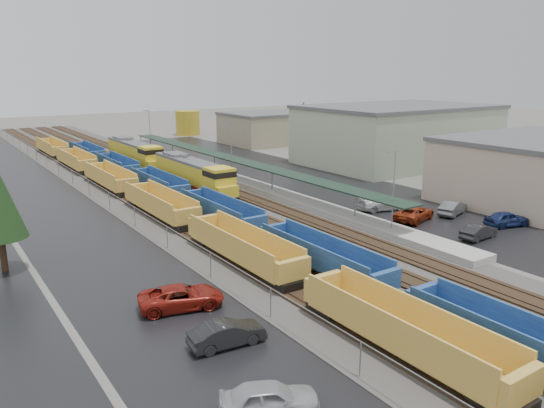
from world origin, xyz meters
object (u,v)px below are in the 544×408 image
(parked_car_west_a, at_px, (269,399))
(parked_car_east_b, at_px, (414,213))
(locomotive_trail, at_px, (135,154))
(well_string_yellow, at_px, (160,206))
(parked_car_east_d, at_px, (507,219))
(parked_car_east_a, at_px, (479,232))
(storage_tank, at_px, (188,123))
(locomotive_lead, at_px, (194,175))
(parked_car_west_c, at_px, (181,297))
(well_string_blue, at_px, (220,212))
(parked_car_east_e, at_px, (453,208))
(parked_car_east_c, at_px, (382,203))
(parked_car_west_b, at_px, (227,334))

(parked_car_west_a, distance_m, parked_car_east_b, 34.91)
(locomotive_trail, relative_size, well_string_yellow, 0.16)
(locomotive_trail, height_order, parked_car_east_d, locomotive_trail)
(locomotive_trail, xyz_separation_m, parked_car_east_a, (13.18, -52.73, -1.60))
(storage_tank, relative_size, parked_car_east_b, 1.04)
(locomotive_trail, distance_m, parked_car_east_d, 55.18)
(locomotive_lead, height_order, locomotive_trail, same)
(well_string_yellow, distance_m, parked_car_west_c, 22.87)
(well_string_yellow, xyz_separation_m, parked_car_west_a, (-8.86, -33.89, -0.45))
(well_string_blue, xyz_separation_m, parked_car_east_e, (22.17, -10.94, -0.39))
(locomotive_lead, distance_m, parked_car_east_e, 30.95)
(locomotive_trail, distance_m, storage_tank, 44.52)
(parked_car_east_a, xyz_separation_m, parked_car_east_c, (0.14, 12.33, 0.10))
(locomotive_trail, relative_size, parked_car_west_a, 4.16)
(locomotive_trail, height_order, storage_tank, storage_tank)
(parked_car_west_c, distance_m, parked_car_east_c, 30.68)
(parked_car_east_d, bearing_deg, storage_tank, 10.28)
(parked_car_east_c, height_order, parked_car_east_e, parked_car_east_c)
(parked_car_east_a, xyz_separation_m, parked_car_east_e, (4.99, 6.72, 0.07))
(locomotive_lead, relative_size, parked_car_west_c, 3.44)
(parked_car_east_b, bearing_deg, well_string_blue, 42.14)
(parked_car_west_c, bearing_deg, well_string_blue, -21.69)
(parked_car_east_b, height_order, parked_car_east_c, parked_car_east_c)
(locomotive_trail, distance_m, well_string_yellow, 30.42)
(locomotive_trail, bearing_deg, parked_car_east_d, -69.95)
(parked_car_east_d, bearing_deg, locomotive_trail, 34.99)
(storage_tank, height_order, parked_car_west_b, storage_tank)
(locomotive_trail, bearing_deg, parked_car_east_b, -73.90)
(locomotive_lead, distance_m, parked_car_east_c, 23.58)
(well_string_blue, bearing_deg, parked_car_east_c, -17.11)
(locomotive_lead, height_order, parked_car_east_e, locomotive_lead)
(locomotive_lead, relative_size, parked_car_west_a, 4.16)
(parked_car_west_b, distance_m, parked_car_west_c, 5.89)
(well_string_yellow, distance_m, well_string_blue, 6.99)
(parked_car_west_a, xyz_separation_m, parked_car_east_e, (35.03, 17.21, -0.01))
(well_string_blue, xyz_separation_m, parked_car_west_a, (-12.86, -28.15, -0.38))
(locomotive_trail, height_order, parked_car_west_b, locomotive_trail)
(parked_car_west_b, height_order, parked_car_east_b, parked_car_east_b)
(locomotive_lead, distance_m, parked_car_east_d, 36.19)
(locomotive_lead, bearing_deg, parked_car_west_b, -113.28)
(parked_car_west_c, bearing_deg, locomotive_trail, -2.68)
(locomotive_lead, bearing_deg, locomotive_trail, 90.00)
(parked_car_west_a, relative_size, parked_car_west_b, 1.04)
(well_string_yellow, bearing_deg, parked_car_east_c, -27.44)
(locomotive_trail, xyz_separation_m, storage_tank, (26.07, 36.08, 0.55))
(parked_car_east_d, bearing_deg, parked_car_east_e, 22.21)
(parked_car_east_c, bearing_deg, parked_car_east_e, -124.42)
(parked_car_east_b, relative_size, parked_car_east_c, 1.00)
(locomotive_lead, height_order, parked_car_west_a, locomotive_lead)
(locomotive_trail, height_order, parked_car_west_a, locomotive_trail)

